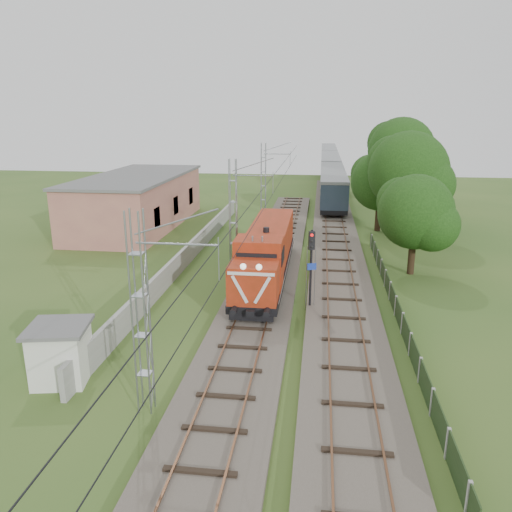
# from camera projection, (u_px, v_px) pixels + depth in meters

# --- Properties ---
(ground) EXTENTS (140.00, 140.00, 0.00)m
(ground) POSITION_uv_depth(u_px,v_px,m) (251.00, 329.00, 26.90)
(ground) COLOR #31521E
(ground) RESTS_ON ground
(track_main) EXTENTS (4.20, 70.00, 0.45)m
(track_main) POSITION_uv_depth(u_px,v_px,m) (265.00, 284.00, 33.52)
(track_main) COLOR #6B6054
(track_main) RESTS_ON ground
(track_side) EXTENTS (4.20, 80.00, 0.45)m
(track_side) POSITION_uv_depth(u_px,v_px,m) (336.00, 239.00, 45.29)
(track_side) COLOR #6B6054
(track_side) RESTS_ON ground
(catenary) EXTENTS (3.31, 70.00, 8.00)m
(catenary) POSITION_uv_depth(u_px,v_px,m) (234.00, 212.00, 37.57)
(catenary) COLOR gray
(catenary) RESTS_ON ground
(boundary_wall) EXTENTS (0.25, 40.00, 1.50)m
(boundary_wall) POSITION_uv_depth(u_px,v_px,m) (190.00, 252.00, 38.93)
(boundary_wall) COLOR #9E9E99
(boundary_wall) RESTS_ON ground
(station_building) EXTENTS (8.40, 20.40, 5.22)m
(station_building) POSITION_uv_depth(u_px,v_px,m) (138.00, 200.00, 50.89)
(station_building) COLOR tan
(station_building) RESTS_ON ground
(fence) EXTENTS (0.12, 32.00, 1.20)m
(fence) POSITION_uv_depth(u_px,v_px,m) (396.00, 306.00, 28.61)
(fence) COLOR black
(fence) RESTS_ON ground
(locomotive) EXTENTS (2.80, 15.97, 4.06)m
(locomotive) POSITION_uv_depth(u_px,v_px,m) (267.00, 252.00, 33.91)
(locomotive) COLOR black
(locomotive) RESTS_ON ground
(coach_rake) EXTENTS (3.09, 68.81, 3.57)m
(coach_rake) POSITION_uv_depth(u_px,v_px,m) (330.00, 165.00, 85.63)
(coach_rake) COLOR black
(coach_rake) RESTS_ON ground
(signal_post) EXTENTS (0.52, 0.42, 4.87)m
(signal_post) POSITION_uv_depth(u_px,v_px,m) (311.00, 256.00, 28.56)
(signal_post) COLOR black
(signal_post) RESTS_ON ground
(relay_hut) EXTENTS (2.92, 2.92, 2.57)m
(relay_hut) POSITION_uv_depth(u_px,v_px,m) (61.00, 353.00, 21.49)
(relay_hut) COLOR silver
(relay_hut) RESTS_ON ground
(tree_a) EXTENTS (5.55, 5.28, 7.19)m
(tree_a) POSITION_uv_depth(u_px,v_px,m) (416.00, 213.00, 34.96)
(tree_a) COLOR #332515
(tree_a) RESTS_ON ground
(tree_b) EXTENTS (7.52, 7.17, 9.75)m
(tree_b) POSITION_uv_depth(u_px,v_px,m) (409.00, 172.00, 44.73)
(tree_b) COLOR #332515
(tree_b) RESTS_ON ground
(tree_c) EXTENTS (5.94, 5.66, 7.70)m
(tree_c) POSITION_uv_depth(u_px,v_px,m) (381.00, 182.00, 48.05)
(tree_c) COLOR #332515
(tree_c) RESTS_ON ground
(tree_d) EXTENTS (8.33, 7.93, 10.80)m
(tree_d) POSITION_uv_depth(u_px,v_px,m) (402.00, 152.00, 60.01)
(tree_d) COLOR #332515
(tree_d) RESTS_ON ground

